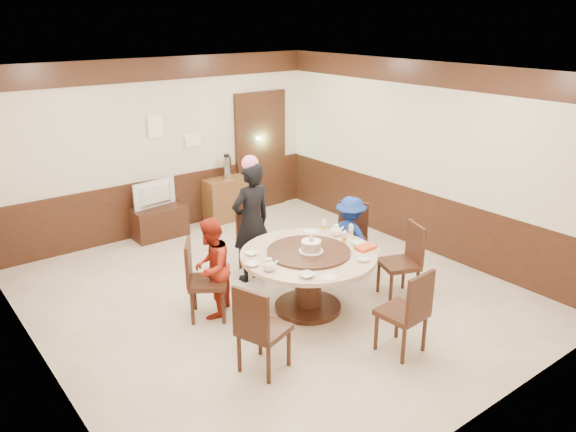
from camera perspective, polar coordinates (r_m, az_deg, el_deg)
room at (r=6.90m, az=-1.67°, el=0.01°), size 6.00×6.04×2.84m
banquet_table at (r=6.76m, az=2.08°, el=-5.44°), size 1.63×1.63×0.78m
chair_0 at (r=7.87m, az=6.31°, el=-3.58°), size 0.62×0.62×0.97m
chair_1 at (r=7.91m, az=-3.20°, el=-3.38°), size 0.45×0.46×0.97m
chair_2 at (r=6.77m, az=-8.29°, el=-7.78°), size 0.61×0.61×0.97m
chair_3 at (r=5.78m, az=-2.59°, el=-12.80°), size 0.57×0.56×0.97m
chair_4 at (r=6.18m, az=11.56°, el=-10.88°), size 0.47×0.48×0.97m
chair_5 at (r=7.29m, az=11.27°, el=-5.84°), size 0.57×0.57×0.97m
person_standing at (r=7.45m, az=-3.74°, el=-0.62°), size 0.61×0.42×1.64m
person_red at (r=6.68m, az=-7.81°, el=-5.23°), size 0.75×0.74×1.22m
person_blue at (r=7.64m, az=6.34°, el=-2.17°), size 0.59×0.82×1.14m
birthday_cake at (r=6.61m, az=2.38°, el=-3.06°), size 0.29×0.29×0.20m
teapot_left at (r=6.20m, az=-1.94°, el=-5.07°), size 0.17×0.15×0.13m
teapot_right at (r=7.17m, az=4.89°, el=-1.57°), size 0.17×0.15×0.13m
bowl_0 at (r=6.61m, az=-3.72°, el=-3.84°), size 0.13×0.13×0.03m
bowl_1 at (r=6.49m, az=7.65°, el=-4.40°), size 0.14×0.14×0.04m
bowl_2 at (r=6.07m, az=1.91°, el=-6.02°), size 0.17×0.17×0.04m
bowl_3 at (r=6.93m, az=7.01°, el=-2.75°), size 0.15×0.15×0.05m
bowl_4 at (r=6.33m, az=-3.63°, el=-4.95°), size 0.15×0.15×0.04m
saucer_near at (r=6.07m, az=4.20°, el=-6.22°), size 0.18×0.18×0.01m
saucer_far at (r=7.29m, az=2.33°, el=-1.60°), size 0.18×0.18×0.01m
shrimp_platter at (r=6.77m, az=7.87°, el=-3.32°), size 0.30×0.20×0.06m
bottle_0 at (r=6.92m, az=5.78°, el=-2.25°), size 0.06×0.06×0.16m
bottle_1 at (r=7.14m, az=6.41°, el=-1.56°), size 0.06×0.06×0.16m
bottle_2 at (r=7.28m, az=3.67°, el=-1.04°), size 0.06×0.06×0.16m
tv_stand at (r=9.30m, az=-12.93°, el=-0.60°), size 0.85×0.45×0.50m
television at (r=9.15m, az=-13.15°, el=2.13°), size 0.76×0.21×0.43m
side_cabinet at (r=9.86m, az=-6.21°, el=1.74°), size 0.80×0.40×0.75m
thermos at (r=9.71m, az=-6.21°, el=4.94°), size 0.15×0.15×0.38m
notice_left at (r=9.15m, az=-13.31°, el=8.81°), size 0.25×0.00×0.35m
notice_right at (r=9.49m, az=-9.59°, el=7.60°), size 0.30×0.00×0.22m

